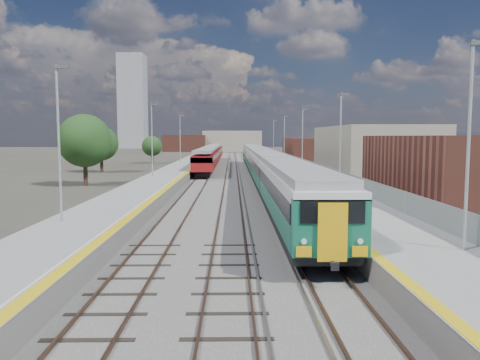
{
  "coord_description": "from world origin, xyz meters",
  "views": [
    {
      "loc": [
        -1.84,
        -14.63,
        5.16
      ],
      "look_at": [
        -1.35,
        16.91,
        2.2
      ],
      "focal_mm": 35.0,
      "sensor_mm": 36.0,
      "label": 1
    }
  ],
  "objects": [
    {
      "name": "ground",
      "position": [
        0.0,
        50.0,
        0.0
      ],
      "size": [
        320.0,
        320.0,
        0.0
      ],
      "primitive_type": "plane",
      "color": "#47443A",
      "rests_on": "ground"
    },
    {
      "name": "buildings",
      "position": [
        -18.12,
        138.6,
        10.7
      ],
      "size": [
        72.0,
        185.5,
        40.0
      ],
      "color": "brown",
      "rests_on": "ground"
    },
    {
      "name": "tree_a",
      "position": [
        -17.18,
        34.08,
        4.69
      ],
      "size": [
        5.5,
        5.5,
        7.45
      ],
      "color": "#382619",
      "rests_on": "ground"
    },
    {
      "name": "green_train",
      "position": [
        1.5,
        38.96,
        2.12
      ],
      "size": [
        2.74,
        76.3,
        3.01
      ],
      "color": "black",
      "rests_on": "ground"
    },
    {
      "name": "platform_left",
      "position": [
        -9.05,
        52.49,
        0.52
      ],
      "size": [
        4.3,
        155.0,
        8.52
      ],
      "color": "slate",
      "rests_on": "ground"
    },
    {
      "name": "red_train",
      "position": [
        -5.5,
        66.66,
        1.97
      ],
      "size": [
        2.64,
        53.62,
        3.33
      ],
      "color": "black",
      "rests_on": "ground"
    },
    {
      "name": "tree_d",
      "position": [
        23.15,
        70.74,
        3.92
      ],
      "size": [
        4.6,
        4.6,
        6.23
      ],
      "color": "#382619",
      "rests_on": "ground"
    },
    {
      "name": "tracks",
      "position": [
        -1.65,
        54.18,
        0.11
      ],
      "size": [
        8.96,
        160.0,
        0.17
      ],
      "color": "#4C3323",
      "rests_on": "ground"
    },
    {
      "name": "ballast_bed",
      "position": [
        -2.25,
        52.5,
        0.03
      ],
      "size": [
        10.5,
        155.0,
        0.06
      ],
      "primitive_type": "cube",
      "color": "#565451",
      "rests_on": "ground"
    },
    {
      "name": "tree_b",
      "position": [
        -20.55,
        52.23,
        4.1
      ],
      "size": [
        4.8,
        4.8,
        6.51
      ],
      "color": "#382619",
      "rests_on": "ground"
    },
    {
      "name": "tree_c",
      "position": [
        -17.18,
        74.6,
        3.26
      ],
      "size": [
        3.83,
        3.83,
        5.2
      ],
      "color": "#382619",
      "rests_on": "ground"
    },
    {
      "name": "platform_right",
      "position": [
        5.28,
        52.49,
        0.54
      ],
      "size": [
        4.7,
        155.0,
        8.52
      ],
      "color": "slate",
      "rests_on": "ground"
    }
  ]
}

